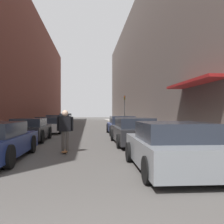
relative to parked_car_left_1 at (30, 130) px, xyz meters
The scene contains 15 objects.
ground 9.13m from the parked_car_left_1, 72.18° to the left, with size 116.04×116.04×0.00m, color #4C4947.
curb_strip_left 14.08m from the parked_car_left_1, 97.59° to the left, with size 1.80×52.74×0.12m.
curb_strip_right 15.82m from the parked_car_left_1, 61.94° to the left, with size 1.80×52.74×0.12m.
building_row_left 15.94m from the parked_car_left_1, 108.84° to the left, with size 4.90×52.74×13.35m.
building_row_right 18.52m from the parked_car_left_1, 53.46° to the left, with size 4.90×52.74×14.13m.
parked_car_left_1 is the anchor object (origin of this frame).
parked_car_left_2 5.34m from the parked_car_left_1, 87.85° to the left, with size 2.04×4.11×1.22m.
parked_car_left_3 10.58m from the parked_car_left_1, 89.50° to the left, with size 2.08×4.08×1.31m.
parked_car_left_4 15.64m from the parked_car_left_1, 89.31° to the left, with size 2.07×4.70×1.25m.
parked_car_left_5 21.23m from the parked_car_left_1, 89.93° to the left, with size 1.91×4.22×1.41m.
parked_car_right_0 9.26m from the parked_car_left_1, 54.10° to the right, with size 2.05×4.03×1.31m.
parked_car_right_1 5.72m from the parked_car_left_1, 18.86° to the right, with size 1.96×4.74×1.30m.
parked_car_right_2 6.66m from the parked_car_left_1, 33.49° to the left, with size 1.93×4.39×1.30m.
skateboarder 4.80m from the parked_car_left_1, 61.44° to the right, with size 0.63×0.78×1.66m.
traffic_light 15.67m from the parked_car_left_1, 62.36° to the left, with size 0.16×0.22×3.32m.
Camera 1 is at (0.42, -1.62, 1.57)m, focal length 40.00 mm.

